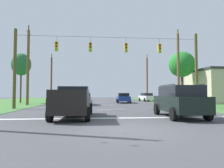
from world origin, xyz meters
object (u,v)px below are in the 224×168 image
object	(u,v)px
suv_black	(179,100)
utility_pole_mid_right	(178,68)
pickup_truck	(73,102)
utility_pole_far_left	(51,78)
distant_car_oncoming	(123,98)
distant_car_far_parked	(147,97)
utility_pole_far_right	(147,78)
distant_car_crossing_white	(84,99)
utility_pole_mid_left	(28,66)
tree_roadside_right	(182,65)
overhead_signal_span	(109,65)
tree_roadside_far_right	(21,65)

from	to	relation	value
suv_black	utility_pole_mid_right	size ratio (longest dim) A/B	0.49
pickup_truck	utility_pole_far_left	xyz separation A→B (m)	(-7.33, 27.67, 3.59)
distant_car_oncoming	distant_car_far_parked	bearing A→B (deg)	48.22
utility_pole_far_right	distant_car_oncoming	bearing A→B (deg)	-122.62
distant_car_crossing_white	utility_pole_far_right	bearing A→B (deg)	49.74
utility_pole_far_right	utility_pole_far_left	world-z (taller)	utility_pole_far_right
utility_pole_mid_left	utility_pole_far_left	distance (m)	14.64
distant_car_far_parked	utility_pole_far_left	bearing A→B (deg)	166.92
utility_pole_mid_right	tree_roadside_right	distance (m)	4.74
pickup_truck	overhead_signal_span	bearing A→B (deg)	68.59
overhead_signal_span	utility_pole_mid_left	size ratio (longest dim) A/B	1.84
distant_car_far_parked	utility_pole_mid_left	xyz separation A→B (m)	(-18.12, -10.37, 4.22)
pickup_truck	suv_black	xyz separation A→B (m)	(6.69, -0.59, 0.09)
distant_car_oncoming	utility_pole_far_left	distance (m)	16.98
distant_car_oncoming	tree_roadside_right	bearing A→B (deg)	-9.34
pickup_truck	distant_car_far_parked	distance (m)	25.87
distant_car_crossing_white	utility_pole_mid_left	distance (m)	8.19
suv_black	tree_roadside_right	xyz separation A→B (m)	(7.85, 16.68, 4.78)
distant_car_oncoming	utility_pole_far_left	world-z (taller)	utility_pole_far_left
overhead_signal_span	distant_car_oncoming	bearing A→B (deg)	74.09
suv_black	distant_car_oncoming	world-z (taller)	suv_black
utility_pole_far_right	utility_pole_mid_left	size ratio (longest dim) A/B	0.95
pickup_truck	distant_car_crossing_white	bearing A→B (deg)	90.37
distant_car_far_parked	utility_pole_mid_left	distance (m)	21.30
tree_roadside_far_right	utility_pole_far_right	bearing A→B (deg)	22.80
distant_car_oncoming	tree_roadside_right	size ratio (longest dim) A/B	0.56
overhead_signal_span	distant_car_oncoming	size ratio (longest dim) A/B	4.26
tree_roadside_right	suv_black	bearing A→B (deg)	-115.19
distant_car_crossing_white	tree_roadside_far_right	size ratio (longest dim) A/B	0.58
suv_black	distant_car_crossing_white	size ratio (longest dim) A/B	1.10
overhead_signal_span	tree_roadside_right	xyz separation A→B (m)	(11.74, 8.95, 1.50)
pickup_truck	distant_car_crossing_white	size ratio (longest dim) A/B	1.23
overhead_signal_span	pickup_truck	bearing A→B (deg)	-111.41
pickup_truck	utility_pole_far_left	size ratio (longest dim) A/B	0.58
overhead_signal_span	utility_pole_far_right	size ratio (longest dim) A/B	1.94
distant_car_crossing_white	tree_roadside_far_right	bearing A→B (deg)	151.58
overhead_signal_span	tree_roadside_right	distance (m)	14.84
pickup_truck	tree_roadside_far_right	distance (m)	21.47
overhead_signal_span	suv_black	world-z (taller)	overhead_signal_span
distant_car_oncoming	tree_roadside_far_right	xyz separation A→B (m)	(-15.64, 0.89, 5.09)
distant_car_far_parked	utility_pole_mid_right	size ratio (longest dim) A/B	0.45
utility_pole_mid_right	utility_pole_far_right	size ratio (longest dim) A/B	1.03
utility_pole_far_left	distant_car_crossing_white	bearing A→B (deg)	-63.52
overhead_signal_span	utility_pole_far_left	bearing A→B (deg)	116.26
distant_car_oncoming	utility_pole_far_left	size ratio (longest dim) A/B	0.47
utility_pole_mid_right	utility_pole_far_right	bearing A→B (deg)	89.74
distant_car_oncoming	utility_pole_mid_left	bearing A→B (deg)	-160.74
utility_pole_mid_right	utility_pole_far_right	xyz separation A→B (m)	(0.07, 15.67, -0.19)
pickup_truck	utility_pole_mid_left	size ratio (longest dim) A/B	0.53
utility_pole_far_right	utility_pole_mid_left	distance (m)	24.35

